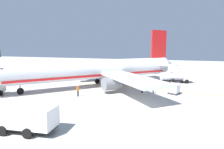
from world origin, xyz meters
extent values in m
cylinder|color=silver|center=(24.16, 17.51, 3.50)|extent=(30.45, 25.50, 3.80)
cone|color=silver|center=(39.44, 5.24, 3.90)|extent=(4.52, 4.52, 3.23)
cube|color=silver|center=(20.00, 9.13, 2.83)|extent=(14.67, 14.74, 0.50)
cylinder|color=slate|center=(20.31, 12.39, 1.63)|extent=(3.87, 3.72, 2.20)
cube|color=silver|center=(31.44, 23.38, 2.83)|extent=(12.69, 16.05, 0.50)
cylinder|color=slate|center=(28.32, 22.37, 1.63)|extent=(3.87, 3.72, 2.20)
cube|color=red|center=(37.03, 7.18, 8.65)|extent=(3.66, 3.04, 6.50)
cube|color=silver|center=(37.03, 7.18, 3.90)|extent=(9.01, 10.11, 0.24)
cube|color=red|center=(24.16, 17.51, 2.46)|extent=(27.53, 23.10, 0.36)
cylinder|color=black|center=(13.49, 26.07, 0.55)|extent=(1.08, 0.96, 1.10)
cylinder|color=gray|center=(13.49, 26.07, 1.35)|extent=(0.20, 0.20, 0.50)
cylinder|color=black|center=(23.70, 14.54, 0.55)|extent=(1.08, 0.96, 1.10)
cylinder|color=gray|center=(23.70, 14.54, 1.35)|extent=(0.20, 0.20, 0.50)
cylinder|color=black|center=(26.96, 18.59, 0.55)|extent=(1.08, 0.96, 1.10)
cylinder|color=gray|center=(26.96, 18.59, 1.35)|extent=(0.20, 0.20, 0.50)
cube|color=white|center=(3.05, 15.65, 1.50)|extent=(2.50, 2.18, 1.80)
cube|color=#192333|center=(2.90, 16.48, 1.86)|extent=(1.83, 0.42, 0.94)
cube|color=white|center=(3.57, 12.93, 1.51)|extent=(2.85, 4.08, 1.83)
cube|color=#262628|center=(3.40, 13.81, 0.52)|extent=(2.54, 5.72, 0.16)
cylinder|color=black|center=(2.03, 15.15, 0.45)|extent=(0.44, 0.94, 0.90)
cylinder|color=black|center=(4.19, 15.56, 0.45)|extent=(0.44, 0.94, 0.90)
cylinder|color=black|center=(2.48, 12.73, 0.45)|extent=(0.44, 0.94, 0.90)
cylinder|color=black|center=(4.65, 13.13, 0.45)|extent=(0.44, 0.94, 0.90)
cube|color=#192333|center=(12.57, 29.43, 1.86)|extent=(0.19, 1.85, 0.94)
cylinder|color=black|center=(11.49, 28.26, 0.45)|extent=(0.92, 0.34, 0.90)
cube|color=white|center=(35.66, 0.82, 1.50)|extent=(2.79, 2.64, 1.80)
cube|color=#192333|center=(36.07, 0.08, 1.86)|extent=(1.66, 0.96, 0.94)
cylinder|color=silver|center=(34.04, 3.78, 1.50)|extent=(3.83, 4.97, 1.80)
cube|color=#262628|center=(34.48, 2.99, 0.52)|extent=(4.59, 6.64, 0.16)
cylinder|color=black|center=(36.48, 1.62, 0.45)|extent=(0.68, 0.92, 0.90)
cylinder|color=black|center=(34.56, 0.56, 0.45)|extent=(0.68, 0.92, 0.90)
cylinder|color=black|center=(35.01, 4.31, 0.45)|extent=(0.68, 0.92, 0.90)
cylinder|color=black|center=(33.08, 3.25, 0.45)|extent=(0.68, 0.92, 0.90)
cube|color=#333338|center=(23.53, 2.36, 0.15)|extent=(2.13, 2.13, 0.30)
cube|color=silver|center=(23.53, 2.36, 1.07)|extent=(1.86, 1.86, 1.53)
cube|color=silver|center=(23.33, 1.91, 1.68)|extent=(1.55, 1.12, 0.54)
cylinder|color=#191E33|center=(22.32, 7.66, 0.43)|extent=(0.14, 0.14, 0.86)
cylinder|color=#191E33|center=(22.27, 7.48, 0.43)|extent=(0.14, 0.14, 0.86)
cube|color=#CCE519|center=(22.30, 7.57, 1.19)|extent=(0.34, 0.49, 0.65)
cube|color=silver|center=(22.30, 7.57, 1.22)|extent=(0.36, 0.50, 0.06)
sphere|color=tan|center=(22.30, 7.57, 1.63)|extent=(0.23, 0.23, 0.23)
cylinder|color=#CCE519|center=(22.38, 7.83, 1.22)|extent=(0.09, 0.09, 0.62)
cylinder|color=#CCE519|center=(22.22, 7.31, 1.22)|extent=(0.09, 0.09, 0.62)
cylinder|color=#191E33|center=(15.97, 16.50, 0.44)|extent=(0.14, 0.14, 0.88)
cylinder|color=#191E33|center=(16.15, 16.48, 0.44)|extent=(0.14, 0.14, 0.88)
cube|color=orange|center=(16.06, 16.49, 1.21)|extent=(0.45, 0.25, 0.66)
cube|color=silver|center=(16.06, 16.49, 1.25)|extent=(0.47, 0.26, 0.06)
sphere|color=tan|center=(16.06, 16.49, 1.67)|extent=(0.24, 0.24, 0.24)
cylinder|color=orange|center=(15.79, 16.51, 1.25)|extent=(0.09, 0.09, 0.63)
cylinder|color=orange|center=(16.33, 16.47, 1.25)|extent=(0.09, 0.09, 0.63)
cylinder|color=#191E33|center=(23.10, 5.79, 0.41)|extent=(0.14, 0.14, 0.82)
cylinder|color=#191E33|center=(22.92, 5.81, 0.41)|extent=(0.14, 0.14, 0.82)
cube|color=orange|center=(23.01, 5.80, 1.13)|extent=(0.47, 0.28, 0.62)
cube|color=silver|center=(23.01, 5.80, 1.16)|extent=(0.48, 0.29, 0.06)
sphere|color=tan|center=(23.01, 5.80, 1.55)|extent=(0.22, 0.22, 0.22)
cylinder|color=orange|center=(23.28, 5.76, 1.16)|extent=(0.09, 0.09, 0.59)
cylinder|color=orange|center=(22.74, 5.84, 1.16)|extent=(0.09, 0.09, 0.59)
cylinder|color=#191E33|center=(26.38, 2.99, 0.40)|extent=(0.14, 0.14, 0.80)
cylinder|color=#191E33|center=(26.29, 3.15, 0.40)|extent=(0.14, 0.14, 0.80)
cube|color=orange|center=(26.34, 3.07, 1.10)|extent=(0.40, 0.49, 0.60)
cube|color=silver|center=(26.34, 3.07, 1.13)|extent=(0.42, 0.51, 0.06)
sphere|color=tan|center=(26.34, 3.07, 1.51)|extent=(0.22, 0.22, 0.22)
cylinder|color=orange|center=(26.46, 2.84, 1.13)|extent=(0.09, 0.09, 0.57)
cylinder|color=orange|center=(26.21, 3.31, 1.13)|extent=(0.09, 0.09, 0.57)
cube|color=yellow|center=(25.53, 12.51, 0.01)|extent=(0.30, 60.00, 0.01)
camera|label=1|loc=(-8.39, 0.46, 7.55)|focal=29.59mm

